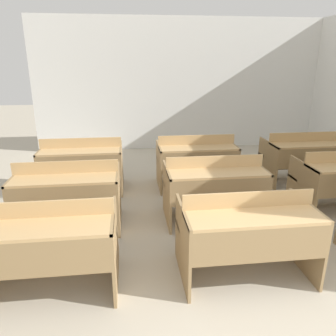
{
  "coord_description": "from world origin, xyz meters",
  "views": [
    {
      "loc": [
        -1.24,
        -1.4,
        2.06
      ],
      "look_at": [
        -0.77,
        2.42,
        0.78
      ],
      "focal_mm": 35.0,
      "sensor_mm": 36.0,
      "label": 1
    }
  ],
  "objects_px": {
    "bench_third_right": "(303,155)",
    "bench_second_center": "(214,186)",
    "bench_third_left": "(82,163)",
    "bench_front_left": "(45,243)",
    "bench_second_left": "(68,192)",
    "bench_front_center": "(247,231)",
    "bench_third_center": "(196,159)"
  },
  "relations": [
    {
      "from": "bench_second_center",
      "to": "bench_third_right",
      "type": "bearing_deg",
      "value": 32.66
    },
    {
      "from": "bench_second_center",
      "to": "bench_third_left",
      "type": "relative_size",
      "value": 1.0
    },
    {
      "from": "bench_front_left",
      "to": "bench_third_right",
      "type": "height_order",
      "value": "same"
    },
    {
      "from": "bench_second_center",
      "to": "bench_second_left",
      "type": "bearing_deg",
      "value": -179.89
    },
    {
      "from": "bench_third_center",
      "to": "bench_third_right",
      "type": "height_order",
      "value": "same"
    },
    {
      "from": "bench_front_left",
      "to": "bench_second_center",
      "type": "distance_m",
      "value": 2.22
    },
    {
      "from": "bench_front_left",
      "to": "bench_second_left",
      "type": "relative_size",
      "value": 1.0
    },
    {
      "from": "bench_front_center",
      "to": "bench_third_center",
      "type": "bearing_deg",
      "value": 89.96
    },
    {
      "from": "bench_front_center",
      "to": "bench_second_left",
      "type": "relative_size",
      "value": 1.0
    },
    {
      "from": "bench_front_center",
      "to": "bench_third_center",
      "type": "xyz_separation_m",
      "value": [
        0.0,
        2.43,
        0.0
      ]
    },
    {
      "from": "bench_third_left",
      "to": "bench_second_left",
      "type": "bearing_deg",
      "value": -90.9
    },
    {
      "from": "bench_second_center",
      "to": "bench_third_left",
      "type": "distance_m",
      "value": 2.22
    },
    {
      "from": "bench_front_center",
      "to": "bench_second_center",
      "type": "relative_size",
      "value": 1.0
    },
    {
      "from": "bench_front_center",
      "to": "bench_second_left",
      "type": "bearing_deg",
      "value": 147.27
    },
    {
      "from": "bench_second_left",
      "to": "bench_third_right",
      "type": "bearing_deg",
      "value": 17.93
    },
    {
      "from": "bench_second_left",
      "to": "bench_front_center",
      "type": "bearing_deg",
      "value": -32.73
    },
    {
      "from": "bench_front_center",
      "to": "bench_second_center",
      "type": "height_order",
      "value": "same"
    },
    {
      "from": "bench_third_center",
      "to": "bench_third_right",
      "type": "relative_size",
      "value": 1.0
    },
    {
      "from": "bench_second_left",
      "to": "bench_third_center",
      "type": "relative_size",
      "value": 1.0
    },
    {
      "from": "bench_front_center",
      "to": "bench_second_left",
      "type": "height_order",
      "value": "same"
    },
    {
      "from": "bench_second_center",
      "to": "bench_third_right",
      "type": "distance_m",
      "value": 2.25
    },
    {
      "from": "bench_front_center",
      "to": "bench_second_center",
      "type": "distance_m",
      "value": 1.21
    },
    {
      "from": "bench_second_left",
      "to": "bench_third_left",
      "type": "height_order",
      "value": "same"
    },
    {
      "from": "bench_third_left",
      "to": "bench_third_center",
      "type": "height_order",
      "value": "same"
    },
    {
      "from": "bench_third_right",
      "to": "bench_second_center",
      "type": "bearing_deg",
      "value": -147.34
    },
    {
      "from": "bench_third_right",
      "to": "bench_front_center",
      "type": "bearing_deg",
      "value": -127.84
    },
    {
      "from": "bench_third_left",
      "to": "bench_front_center",
      "type": "bearing_deg",
      "value": -52.76
    },
    {
      "from": "bench_second_left",
      "to": "bench_third_left",
      "type": "xyz_separation_m",
      "value": [
        0.02,
        1.24,
        0.0
      ]
    },
    {
      "from": "bench_second_center",
      "to": "bench_third_right",
      "type": "relative_size",
      "value": 1.0
    },
    {
      "from": "bench_front_left",
      "to": "bench_third_left",
      "type": "bearing_deg",
      "value": 89.33
    },
    {
      "from": "bench_front_left",
      "to": "bench_front_center",
      "type": "distance_m",
      "value": 1.89
    },
    {
      "from": "bench_front_left",
      "to": "bench_front_center",
      "type": "xyz_separation_m",
      "value": [
        1.89,
        -0.02,
        0.0
      ]
    }
  ]
}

